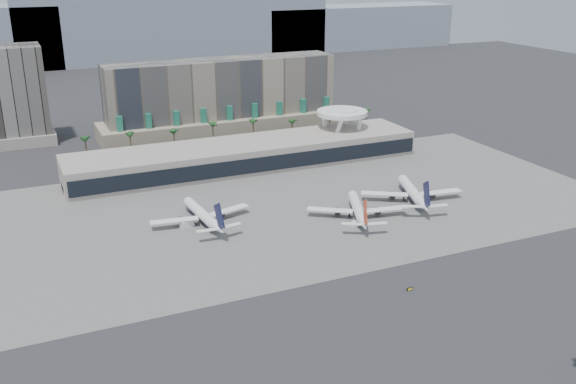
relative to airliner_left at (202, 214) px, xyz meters
name	(u,v)px	position (x,y,z in m)	size (l,w,h in m)	color
ground	(361,258)	(39.86, -50.70, -3.58)	(900.00, 900.00, 0.00)	#232326
apron_pad	(293,204)	(39.86, 4.30, -3.55)	(260.00, 130.00, 0.06)	#5B5B59
mountain_ridge	(143,29)	(67.74, 419.30, 26.30)	(680.00, 60.00, 70.00)	gray
hotel	(223,104)	(49.86, 123.72, 13.22)	(140.00, 30.00, 42.00)	gray
office_tower	(21,101)	(-55.14, 149.30, 19.35)	(30.00, 30.00, 52.00)	black
terminal	(246,154)	(39.86, 59.14, 2.93)	(170.00, 32.50, 14.50)	#A59C91
saucer_structure	(342,116)	(94.86, 65.30, 14.87)	(26.00, 26.00, 21.89)	white
palm_row	(236,127)	(46.86, 94.30, 6.91)	(157.80, 2.80, 13.10)	brown
airliner_left	(202,214)	(0.00, 0.00, 0.00)	(39.89, 41.18, 14.21)	white
airliner_centre	(358,209)	(56.87, -18.84, -0.02)	(37.58, 38.77, 14.11)	white
airliner_right	(413,192)	(86.56, -12.31, 0.27)	(41.18, 42.58, 15.27)	white
service_vehicle_a	(187,224)	(-6.49, -1.23, -2.33)	(5.15, 2.52, 2.52)	white
service_vehicle_b	(356,223)	(52.43, -25.65, -2.68)	(3.54, 2.02, 1.82)	white
taxiway_sign	(410,289)	(42.34, -76.10, -3.10)	(2.18, 0.51, 0.99)	black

